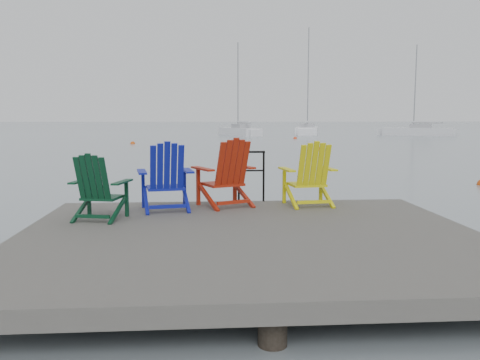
{
  "coord_description": "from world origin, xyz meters",
  "views": [
    {
      "loc": [
        -0.59,
        -6.41,
        1.99
      ],
      "look_at": [
        0.07,
        2.73,
        0.85
      ],
      "focal_mm": 38.0,
      "sensor_mm": 36.0,
      "label": 1
    }
  ],
  "objects": [
    {
      "name": "sailboat_mid",
      "position": [
        11.52,
        52.29,
        0.35
      ],
      "size": [
        4.43,
        9.42,
        12.5
      ],
      "rotation": [
        0.0,
        0.0,
        -0.23
      ],
      "color": "white",
      "rests_on": "ground"
    },
    {
      "name": "sailboat_near",
      "position": [
        3.32,
        48.43,
        0.36
      ],
      "size": [
        4.36,
        7.44,
        10.15
      ],
      "rotation": [
        0.0,
        0.0,
        0.37
      ],
      "color": "white",
      "rests_on": "ground"
    },
    {
      "name": "buoy_b",
      "position": [
        -5.82,
        31.78,
        0.0
      ],
      "size": [
        0.36,
        0.36,
        0.36
      ],
      "primitive_type": "sphere",
      "color": "#D24B0C",
      "rests_on": "ground"
    },
    {
      "name": "sailboat_far",
      "position": [
        22.44,
        47.01,
        0.36
      ],
      "size": [
        6.97,
        5.19,
        9.89
      ],
      "rotation": [
        0.0,
        0.0,
        1.03
      ],
      "color": "silver",
      "rests_on": "ground"
    },
    {
      "name": "handrail",
      "position": [
        0.25,
        2.45,
        1.04
      ],
      "size": [
        0.48,
        0.04,
        0.9
      ],
      "color": "black",
      "rests_on": "dock"
    },
    {
      "name": "chair_green",
      "position": [
        -2.11,
        0.98,
        0.98
      ],
      "size": [
        0.88,
        0.83,
        0.96
      ],
      "rotation": [
        0.0,
        0.0,
        -0.23
      ],
      "color": "#09321C",
      "rests_on": "dock"
    },
    {
      "name": "chair_yellow",
      "position": [
        1.18,
        1.93,
        1.04
      ],
      "size": [
        0.92,
        0.87,
        1.07
      ],
      "rotation": [
        0.0,
        0.0,
        0.13
      ],
      "color": "#D7D00B",
      "rests_on": "dock"
    },
    {
      "name": "buoy_d",
      "position": [
        7.83,
        39.8,
        0.0
      ],
      "size": [
        0.34,
        0.34,
        0.34
      ],
      "primitive_type": "sphere",
      "color": "red",
      "rests_on": "ground"
    },
    {
      "name": "chair_blue",
      "position": [
        -1.19,
        1.66,
        1.05
      ],
      "size": [
        0.96,
        0.91,
        1.08
      ],
      "rotation": [
        0.0,
        0.0,
        0.17
      ],
      "color": "#0E1691",
      "rests_on": "dock"
    },
    {
      "name": "dock",
      "position": [
        0.0,
        0.0,
        0.35
      ],
      "size": [
        6.0,
        5.0,
        1.4
      ],
      "color": "#312E2B",
      "rests_on": "ground"
    },
    {
      "name": "buoy_c",
      "position": [
        6.44,
        24.4,
        0.0
      ],
      "size": [
        0.35,
        0.35,
        0.35
      ],
      "primitive_type": "sphere",
      "color": "red",
      "rests_on": "ground"
    },
    {
      "name": "ground",
      "position": [
        0.0,
        0.0,
        0.0
      ],
      "size": [
        400.0,
        400.0,
        0.0
      ],
      "primitive_type": "plane",
      "color": "gray",
      "rests_on": "ground"
    },
    {
      "name": "chair_red",
      "position": [
        -0.21,
        1.97,
        1.06
      ],
      "size": [
        1.09,
        1.05,
        1.12
      ],
      "rotation": [
        0.0,
        0.0,
        0.43
      ],
      "color": "#9A1D0B",
      "rests_on": "dock"
    }
  ]
}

